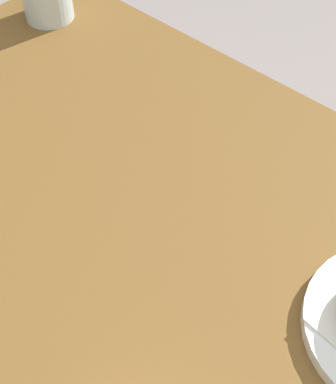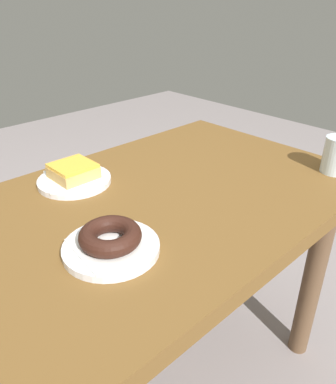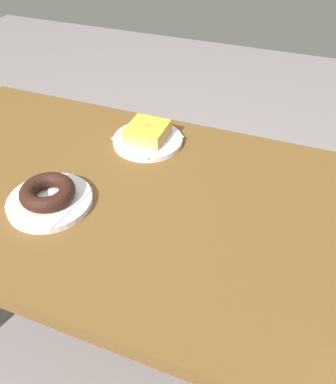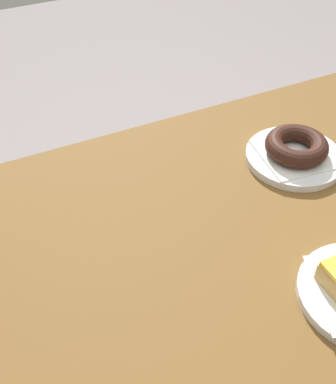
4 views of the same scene
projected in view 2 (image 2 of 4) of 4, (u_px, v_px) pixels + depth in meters
name	position (u px, v px, depth m)	size (l,w,h in m)	color
table	(131.00, 246.00, 0.94)	(1.27, 0.69, 0.72)	brown
plate_chocolate_ring	(111.00, 248.00, 0.74)	(0.19, 0.19, 0.02)	white
napkin_chocolate_ring	(111.00, 244.00, 0.74)	(0.14, 0.14, 0.00)	white
donut_chocolate_ring	(110.00, 236.00, 0.73)	(0.12, 0.12, 0.04)	#321811
plate_glazed_square	(75.00, 181.00, 1.01)	(0.19, 0.19, 0.01)	white
napkin_glazed_square	(74.00, 178.00, 1.00)	(0.14, 0.14, 0.00)	white
donut_glazed_square	(73.00, 171.00, 0.99)	(0.10, 0.10, 0.04)	tan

